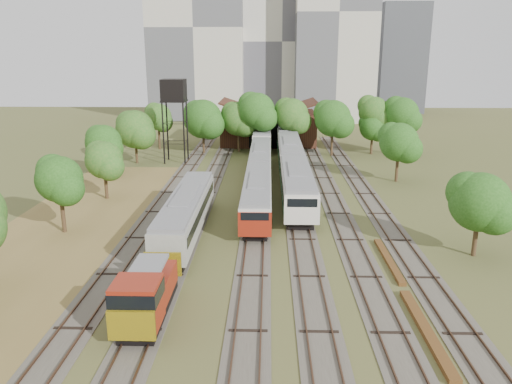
{
  "coord_description": "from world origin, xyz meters",
  "views": [
    {
      "loc": [
        -0.91,
        -29.1,
        15.11
      ],
      "look_at": [
        -2.09,
        16.54,
        2.5
      ],
      "focal_mm": 35.0,
      "sensor_mm": 36.0,
      "label": 1
    }
  ],
  "objects_px": {
    "railcar_red_set": "(259,175)",
    "shunter_locomotive": "(146,296)",
    "railcar_green_set": "(290,154)",
    "water_tower": "(174,93)"
  },
  "relations": [
    {
      "from": "water_tower",
      "to": "shunter_locomotive",
      "type": "bearing_deg",
      "value": -81.96
    },
    {
      "from": "railcar_red_set",
      "to": "railcar_green_set",
      "type": "distance_m",
      "value": 12.25
    },
    {
      "from": "shunter_locomotive",
      "to": "water_tower",
      "type": "xyz_separation_m",
      "value": [
        -6.35,
        44.94,
        8.36
      ]
    },
    {
      "from": "railcar_green_set",
      "to": "water_tower",
      "type": "relative_size",
      "value": 4.41
    },
    {
      "from": "railcar_green_set",
      "to": "water_tower",
      "type": "xyz_separation_m",
      "value": [
        -16.35,
        3.99,
        7.91
      ]
    },
    {
      "from": "railcar_red_set",
      "to": "shunter_locomotive",
      "type": "xyz_separation_m",
      "value": [
        -6.0,
        -29.38,
        -0.21
      ]
    },
    {
      "from": "railcar_red_set",
      "to": "water_tower",
      "type": "height_order",
      "value": "water_tower"
    },
    {
      "from": "railcar_red_set",
      "to": "shunter_locomotive",
      "type": "relative_size",
      "value": 4.27
    },
    {
      "from": "shunter_locomotive",
      "to": "railcar_green_set",
      "type": "bearing_deg",
      "value": 76.28
    },
    {
      "from": "railcar_green_set",
      "to": "water_tower",
      "type": "bearing_deg",
      "value": 166.29
    }
  ]
}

